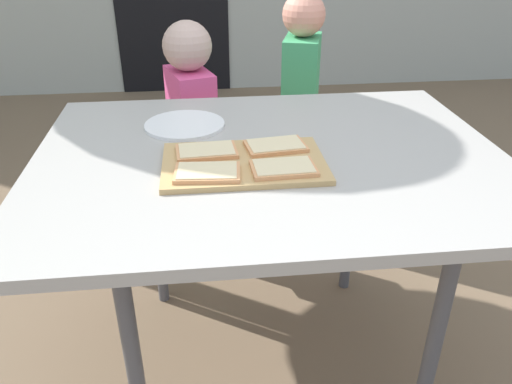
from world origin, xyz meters
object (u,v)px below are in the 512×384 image
at_px(cutting_board, 244,163).
at_px(child_left, 192,128).
at_px(pizza_slice_near_right, 284,168).
at_px(pizza_slice_near_left, 207,172).
at_px(pizza_slice_far_left, 207,151).
at_px(child_right, 300,103).
at_px(dining_table, 270,173).
at_px(plate_white_left, 185,125).
at_px(pizza_slice_far_right, 276,146).

distance_m(cutting_board, child_left, 0.80).
distance_m(pizza_slice_near_right, pizza_slice_near_left, 0.18).
bearing_deg(pizza_slice_far_left, child_left, 93.88).
bearing_deg(cutting_board, child_right, 70.47).
distance_m(dining_table, child_right, 0.88).
relative_size(dining_table, child_right, 1.17).
xyz_separation_m(cutting_board, plate_white_left, (-0.15, 0.29, -0.00)).
relative_size(pizza_slice_near_left, child_left, 0.16).
distance_m(pizza_slice_far_left, pizza_slice_far_right, 0.18).
bearing_deg(child_left, plate_white_left, -91.47).
relative_size(cutting_board, pizza_slice_far_right, 2.43).
height_order(dining_table, child_left, child_left).
bearing_deg(child_right, plate_white_left, -127.40).
bearing_deg(child_left, child_right, 17.67).
height_order(cutting_board, pizza_slice_near_left, pizza_slice_near_left).
bearing_deg(pizza_slice_far_left, pizza_slice_near_right, -33.34).
bearing_deg(pizza_slice_far_right, pizza_slice_near_right, -90.04).
bearing_deg(child_left, pizza_slice_far_right, -71.77).
xyz_separation_m(cutting_board, pizza_slice_near_left, (-0.09, -0.07, 0.01)).
bearing_deg(cutting_board, pizza_slice_far_left, 148.95).
bearing_deg(pizza_slice_near_right, pizza_slice_far_right, 89.96).
height_order(dining_table, pizza_slice_near_left, pizza_slice_near_left).
bearing_deg(plate_white_left, child_right, 52.60).
height_order(pizza_slice_far_right, child_left, child_left).
xyz_separation_m(pizza_slice_near_left, child_left, (-0.05, 0.83, -0.21)).
height_order(pizza_slice_far_left, plate_white_left, pizza_slice_far_left).
bearing_deg(pizza_slice_far_right, pizza_slice_near_left, -144.20).
bearing_deg(cutting_board, plate_white_left, 117.66).
distance_m(plate_white_left, child_right, 0.80).
distance_m(pizza_slice_near_right, pizza_slice_far_left, 0.22).
distance_m(cutting_board, pizza_slice_near_right, 0.11).
distance_m(pizza_slice_near_left, plate_white_left, 0.36).
distance_m(pizza_slice_near_left, pizza_slice_far_left, 0.12).
bearing_deg(pizza_slice_near_left, pizza_slice_far_left, 89.16).
distance_m(pizza_slice_far_right, plate_white_left, 0.33).
height_order(pizza_slice_near_right, plate_white_left, pizza_slice_near_right).
xyz_separation_m(cutting_board, pizza_slice_near_right, (0.09, -0.06, 0.01)).
bearing_deg(pizza_slice_near_right, child_right, 76.60).
xyz_separation_m(pizza_slice_near_left, plate_white_left, (-0.06, 0.36, -0.02)).
distance_m(pizza_slice_near_right, child_right, 1.02).
relative_size(pizza_slice_far_left, child_left, 0.16).
relative_size(pizza_slice_far_right, child_right, 0.16).
height_order(pizza_slice_far_left, pizza_slice_far_right, same).
relative_size(dining_table, pizza_slice_near_left, 7.66).
distance_m(cutting_board, child_right, 0.98).
relative_size(pizza_slice_near_left, child_right, 0.15).
relative_size(pizza_slice_near_right, pizza_slice_far_left, 0.99).
bearing_deg(plate_white_left, cutting_board, -62.34).
bearing_deg(child_right, pizza_slice_far_right, -105.34).
relative_size(cutting_board, plate_white_left, 1.71).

